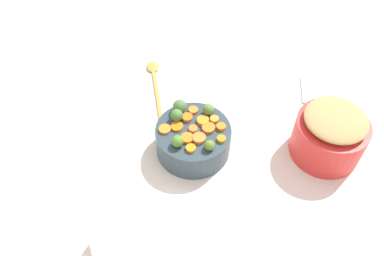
% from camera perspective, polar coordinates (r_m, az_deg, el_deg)
% --- Properties ---
extents(tabletop, '(2.40, 2.40, 0.02)m').
position_cam_1_polar(tabletop, '(1.22, -0.06, -3.77)').
color(tabletop, silver).
rests_on(tabletop, ground).
extents(serving_bowl_carrots, '(0.23, 0.23, 0.09)m').
position_cam_1_polar(serving_bowl_carrots, '(1.19, 0.00, -1.75)').
color(serving_bowl_carrots, '#2F3F49').
rests_on(serving_bowl_carrots, tabletop).
extents(metal_pot, '(0.21, 0.21, 0.13)m').
position_cam_1_polar(metal_pot, '(1.23, 19.02, -1.38)').
color(metal_pot, red).
rests_on(metal_pot, tabletop).
extents(stuffing_mound, '(0.18, 0.18, 0.04)m').
position_cam_1_polar(stuffing_mound, '(1.17, 20.04, 1.18)').
color(stuffing_mound, tan).
rests_on(stuffing_mound, metal_pot).
extents(carrot_slice_0, '(0.04, 0.04, 0.01)m').
position_cam_1_polar(carrot_slice_0, '(1.17, -0.96, 1.55)').
color(carrot_slice_0, orange).
rests_on(carrot_slice_0, serving_bowl_carrots).
extents(carrot_slice_1, '(0.04, 0.04, 0.01)m').
position_cam_1_polar(carrot_slice_1, '(1.20, -0.01, 2.62)').
color(carrot_slice_1, orange).
rests_on(carrot_slice_1, serving_bowl_carrots).
extents(carrot_slice_2, '(0.05, 0.05, 0.01)m').
position_cam_1_polar(carrot_slice_2, '(1.12, -0.93, -1.48)').
color(carrot_slice_2, orange).
rests_on(carrot_slice_2, serving_bowl_carrots).
extents(carrot_slice_3, '(0.04, 0.04, 0.01)m').
position_cam_1_polar(carrot_slice_3, '(1.10, -0.42, -2.98)').
color(carrot_slice_3, orange).
rests_on(carrot_slice_3, serving_bowl_carrots).
extents(carrot_slice_4, '(0.04, 0.04, 0.01)m').
position_cam_1_polar(carrot_slice_4, '(1.15, -4.22, -0.17)').
color(carrot_slice_4, orange).
rests_on(carrot_slice_4, serving_bowl_carrots).
extents(carrot_slice_5, '(0.05, 0.05, 0.01)m').
position_cam_1_polar(carrot_slice_5, '(1.15, -2.45, 0.22)').
color(carrot_slice_5, orange).
rests_on(carrot_slice_5, serving_bowl_carrots).
extents(carrot_slice_6, '(0.03, 0.03, 0.01)m').
position_cam_1_polar(carrot_slice_6, '(1.15, 0.00, -0.10)').
color(carrot_slice_6, orange).
rests_on(carrot_slice_6, serving_bowl_carrots).
extents(carrot_slice_7, '(0.03, 0.03, 0.01)m').
position_cam_1_polar(carrot_slice_7, '(1.13, 4.04, -1.60)').
color(carrot_slice_7, orange).
rests_on(carrot_slice_7, serving_bowl_carrots).
extents(carrot_slice_8, '(0.05, 0.05, 0.01)m').
position_cam_1_polar(carrot_slice_8, '(1.17, 1.35, 1.08)').
color(carrot_slice_8, orange).
rests_on(carrot_slice_8, serving_bowl_carrots).
extents(carrot_slice_9, '(0.04, 0.04, 0.01)m').
position_cam_1_polar(carrot_slice_9, '(1.15, 2.17, -0.01)').
color(carrot_slice_9, orange).
rests_on(carrot_slice_9, serving_bowl_carrots).
extents(carrot_slice_10, '(0.04, 0.04, 0.01)m').
position_cam_1_polar(carrot_slice_10, '(1.12, 0.79, -1.49)').
color(carrot_slice_10, orange).
rests_on(carrot_slice_10, serving_bowl_carrots).
extents(carrot_slice_11, '(0.04, 0.04, 0.01)m').
position_cam_1_polar(carrot_slice_11, '(1.17, 3.04, 1.29)').
color(carrot_slice_11, orange).
rests_on(carrot_slice_11, serving_bowl_carrots).
extents(carrot_slice_12, '(0.03, 0.03, 0.01)m').
position_cam_1_polar(carrot_slice_12, '(1.15, 4.02, 0.17)').
color(carrot_slice_12, orange).
rests_on(carrot_slice_12, serving_bowl_carrots).
extents(brussels_sprout_0, '(0.03, 0.03, 0.03)m').
position_cam_1_polar(brussels_sprout_0, '(1.10, 2.32, -2.53)').
color(brussels_sprout_0, '#577D2D').
rests_on(brussels_sprout_0, serving_bowl_carrots).
extents(brussels_sprout_1, '(0.04, 0.04, 0.04)m').
position_cam_1_polar(brussels_sprout_1, '(1.18, -2.02, 3.15)').
color(brussels_sprout_1, '#45703C').
rests_on(brussels_sprout_1, serving_bowl_carrots).
extents(brussels_sprout_2, '(0.04, 0.04, 0.04)m').
position_cam_1_polar(brussels_sprout_2, '(1.18, 2.17, 2.68)').
color(brussels_sprout_2, '#4E7B34').
rests_on(brussels_sprout_2, serving_bowl_carrots).
extents(brussels_sprout_3, '(0.04, 0.04, 0.04)m').
position_cam_1_polar(brussels_sprout_3, '(1.16, -2.48, 1.87)').
color(brussels_sprout_3, '#457B35').
rests_on(brussels_sprout_3, serving_bowl_carrots).
extents(brussels_sprout_4, '(0.03, 0.03, 0.03)m').
position_cam_1_polar(brussels_sprout_4, '(1.10, -2.37, -1.94)').
color(brussels_sprout_4, '#52832C').
rests_on(brussels_sprout_4, serving_bowl_carrots).
extents(wooden_spoon, '(0.30, 0.08, 0.01)m').
position_cam_1_polar(wooden_spoon, '(1.44, -5.69, 7.37)').
color(wooden_spoon, '#BB9041').
rests_on(wooden_spoon, tabletop).
extents(casserole_dish, '(0.24, 0.24, 0.10)m').
position_cam_1_polar(casserole_dish, '(1.02, -7.51, -16.29)').
color(casserole_dish, white).
rests_on(casserole_dish, tabletop).
extents(dish_towel, '(0.15, 0.12, 0.01)m').
position_cam_1_polar(dish_towel, '(1.46, 17.46, 5.19)').
color(dish_towel, '#A3B7B3').
rests_on(dish_towel, tabletop).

